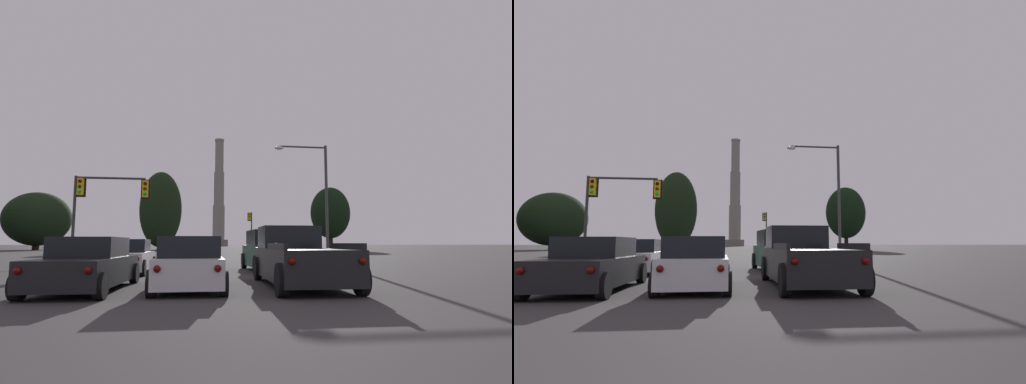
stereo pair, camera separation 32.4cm
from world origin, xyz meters
The scene contains 12 objects.
hatchback_center_lane_second centered at (-0.31, 9.93, 0.66)m, with size 1.96×4.13×1.44m.
sedan_left_lane_front centered at (-3.10, 16.56, 0.67)m, with size 2.02×4.72×1.43m.
suv_right_lane_front centered at (3.16, 17.09, 0.90)m, with size 2.19×4.94×1.86m.
pickup_truck_right_lane_second centered at (2.87, 10.56, 0.80)m, with size 2.29×5.54×1.82m.
sedan_left_lane_second centered at (-3.07, 10.21, 0.67)m, with size 2.16×4.77×1.43m.
traffic_light_overhead_left centered at (-6.14, 24.26, 4.09)m, with size 4.66×0.50×5.38m.
traffic_light_far_right centered at (7.51, 57.38, 3.82)m, with size 0.78×0.50×5.82m.
street_lamp centered at (8.02, 25.25, 5.06)m, with size 3.76×0.36×8.09m.
smokestack centered at (7.73, 157.93, 17.01)m, with size 7.58×7.58×43.26m.
treeline_right_mid centered at (24.18, 70.28, 6.88)m, with size 7.39×6.65×11.66m.
treeline_left_mid centered at (-30.11, 78.59, 5.76)m, with size 12.15×10.94×10.78m.
treeline_far_left centered at (-7.13, 74.14, 7.48)m, with size 7.69×6.92×14.49m.
Camera 2 is at (0.21, -1.36, 1.26)m, focal length 28.00 mm.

